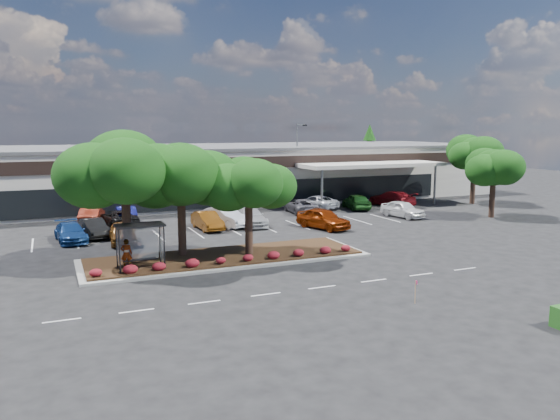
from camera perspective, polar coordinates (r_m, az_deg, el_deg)
name	(u,v)px	position (r m, az deg, el deg)	size (l,w,h in m)	color
ground	(279,271)	(32.31, -0.15, -6.36)	(160.00, 160.00, 0.00)	black
retail_store	(164,173)	(64.04, -12.07, 3.76)	(80.40, 25.20, 6.25)	white
landscape_island	(226,257)	(35.26, -5.71, -4.92)	(18.00, 6.00, 0.26)	#979792
lane_markings	(223,238)	(41.81, -5.93, -2.95)	(33.12, 20.06, 0.01)	silver
shrub_row	(236,258)	(33.22, -4.63, -5.07)	(17.00, 0.80, 0.50)	maroon
bus_shelter	(139,233)	(32.59, -14.47, -2.35)	(2.75, 1.55, 2.59)	black
island_tree_west	(126,198)	(33.75, -15.83, 1.23)	(7.20, 7.20, 7.89)	#133D0D
island_tree_mid	(181,198)	(35.08, -10.29, 1.22)	(6.60, 6.60, 7.32)	#133D0D
island_tree_east	(249,204)	(34.82, -3.29, 0.61)	(5.80, 5.80, 6.50)	#133D0D
tree_east_near	(493,183)	(54.64, 21.37, 2.66)	(5.60, 5.60, 6.51)	#133D0D
tree_east_far	(474,169)	(63.81, 19.59, 4.02)	(6.40, 6.40, 7.62)	#133D0D
conifer_north_east	(369,153)	(86.26, 9.30, 5.93)	(3.96, 3.96, 9.00)	#133D0D
person_waiting	(126,254)	(32.86, -15.75, -4.41)	(0.64, 0.42, 1.74)	#594C47
light_pole	(298,167)	(62.74, 1.89, 4.52)	(1.40, 0.82, 8.84)	#979792
survey_stake	(416,289)	(27.06, 13.99, -8.01)	(0.07, 0.14, 1.14)	tan
car_0	(71,232)	(43.12, -21.04, -2.20)	(1.95, 4.79, 1.39)	navy
car_1	(123,233)	(41.32, -16.11, -2.30)	(1.82, 4.53, 1.55)	brown
car_2	(94,228)	(44.25, -18.90, -1.81)	(1.50, 4.31, 1.42)	black
car_3	(207,221)	(45.43, -7.60, -1.12)	(1.56, 4.48, 1.48)	#63350B
car_4	(225,217)	(46.57, -5.77, -0.74)	(1.74, 5.00, 1.65)	silver
car_5	(250,217)	(46.96, -3.16, -0.71)	(2.13, 5.23, 1.52)	#BABABA
car_6	(323,219)	(45.55, 4.54, -0.89)	(2.02, 5.03, 1.71)	#732304
car_8	(403,209)	(52.47, 12.70, 0.09)	(1.83, 4.56, 1.55)	silver
car_9	(92,216)	(50.04, -19.07, -0.59)	(1.63, 4.66, 1.54)	maroon
car_10	(125,214)	(50.28, -15.85, -0.42)	(1.58, 4.54, 1.49)	#0F1256
car_11	(117,218)	(48.81, -16.68, -0.80)	(2.27, 4.92, 1.37)	black
car_12	(235,212)	(50.35, -4.77, -0.20)	(2.23, 4.83, 1.34)	black
car_13	(228,207)	(53.10, -5.42, 0.35)	(2.14, 5.26, 1.53)	#4E4F54
car_14	(301,206)	(53.88, 2.16, 0.43)	(2.32, 5.04, 1.40)	#56555C
car_15	(316,202)	(56.61, 3.77, 0.82)	(2.33, 5.05, 1.40)	silver
car_16	(356,201)	(56.81, 7.98, 0.89)	(1.91, 4.76, 1.62)	#1C531A
car_17	(392,198)	(59.82, 11.58, 1.19)	(2.28, 5.61, 1.63)	maroon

